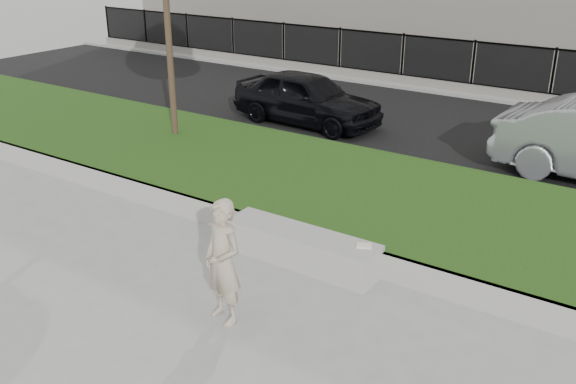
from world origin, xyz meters
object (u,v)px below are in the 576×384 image
Objects in this scene: stone_bench at (301,247)px; car_dark at (307,98)px; man at (223,262)px; book at (364,246)px.

car_dark is at bearing 121.99° from stone_bench.
stone_bench is 1.48× the size of man.
book is (0.93, 1.88, -0.31)m from man.
car_dark is at bearing 102.13° from book.
book is (0.96, 0.11, 0.25)m from stone_bench.
car_dark is (-4.71, 5.90, 0.19)m from book.
book is 7.55m from car_dark.
car_dark is (-3.78, 7.78, -0.11)m from man.
man is at bearing -89.19° from stone_bench.
man reaches higher than car_dark.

